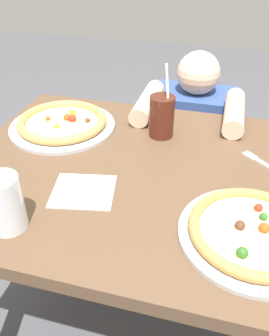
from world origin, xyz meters
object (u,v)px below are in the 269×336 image
object	(u,v)px
drink_cup_colored	(162,116)
fork	(268,166)
diner_seated	(189,158)
pizza_near	(252,232)
water_cup_clear	(4,203)
pizza_far	(62,123)

from	to	relation	value
drink_cup_colored	fork	xyz separation A→B (m)	(0.34, -0.10, -0.07)
fork	diner_seated	world-z (taller)	diner_seated
fork	pizza_near	bearing A→B (deg)	-99.19
pizza_near	water_cup_clear	distance (m)	0.55
diner_seated	fork	bearing A→B (deg)	-61.38
pizza_far	diner_seated	size ratio (longest dim) A/B	0.39
fork	diner_seated	size ratio (longest dim) A/B	0.18
pizza_far	fork	xyz separation A→B (m)	(0.67, -0.06, -0.02)
fork	pizza_far	bearing A→B (deg)	174.56
pizza_near	fork	distance (m)	0.31
drink_cup_colored	pizza_near	bearing A→B (deg)	-54.55
water_cup_clear	fork	xyz separation A→B (m)	(0.59, 0.41, -0.07)
diner_seated	pizza_far	bearing A→B (deg)	-133.89
drink_cup_colored	pizza_far	bearing A→B (deg)	-173.58
fork	drink_cup_colored	bearing A→B (deg)	163.16
pizza_far	drink_cup_colored	bearing A→B (deg)	6.42
pizza_far	water_cup_clear	size ratio (longest dim) A/B	2.64
drink_cup_colored	water_cup_clear	size ratio (longest dim) A/B	1.76
pizza_near	diner_seated	distance (m)	0.89
drink_cup_colored	fork	size ratio (longest dim) A/B	1.47
pizza_near	drink_cup_colored	distance (m)	0.50
pizza_near	drink_cup_colored	bearing A→B (deg)	125.45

